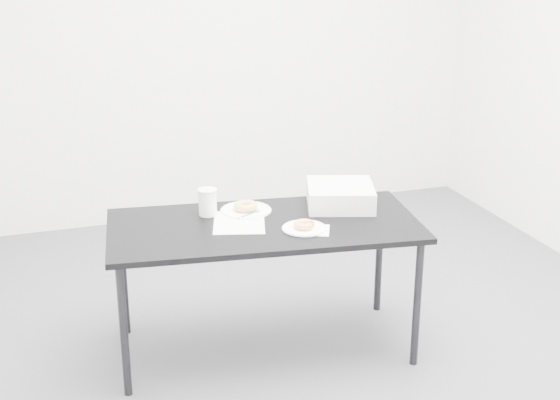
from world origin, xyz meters
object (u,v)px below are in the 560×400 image
object	(u,v)px
donut_near	(304,225)
coffee_cup	(208,202)
table	(264,233)
donut_far	(246,206)
scorecard	(239,222)
plate_far	(246,210)
plate_near	(304,228)
pen	(249,215)
bakery_box	(340,195)

from	to	relation	value
donut_near	coffee_cup	world-z (taller)	coffee_cup
table	donut_far	size ratio (longest dim) A/B	13.04
scorecard	plate_far	world-z (taller)	plate_far
donut_far	plate_near	bearing A→B (deg)	-59.46
plate_far	donut_far	distance (m)	0.02
plate_far	donut_far	bearing A→B (deg)	45.00
table	donut_far	bearing A→B (deg)	108.31
pen	donut_near	distance (m)	0.32
pen	coffee_cup	xyz separation A→B (m)	(-0.19, 0.08, 0.06)
pen	plate_far	size ratio (longest dim) A/B	0.56
scorecard	table	bearing A→B (deg)	-6.23
donut_far	bakery_box	xyz separation A→B (m)	(0.48, -0.07, 0.03)
scorecard	donut_near	size ratio (longest dim) A/B	3.12
pen	plate_near	world-z (taller)	pen
coffee_cup	plate_far	bearing A→B (deg)	-2.38
pen	plate_near	xyz separation A→B (m)	(0.20, -0.26, -0.00)
plate_near	plate_far	distance (m)	0.38
plate_near	pen	bearing A→B (deg)	127.93
donut_near	coffee_cup	bearing A→B (deg)	139.03
plate_far	coffee_cup	xyz separation A→B (m)	(-0.19, 0.01, 0.06)
plate_far	bakery_box	bearing A→B (deg)	-8.50
pen	bakery_box	size ratio (longest dim) A/B	0.43
plate_far	bakery_box	size ratio (longest dim) A/B	0.77
donut_near	coffee_cup	xyz separation A→B (m)	(-0.39, 0.34, 0.04)
pen	donut_far	size ratio (longest dim) A/B	1.20
bakery_box	plate_far	bearing A→B (deg)	-170.66
plate_far	pen	bearing A→B (deg)	-94.46
donut_far	bakery_box	world-z (taller)	bakery_box
coffee_cup	bakery_box	distance (m)	0.68
bakery_box	plate_near	bearing A→B (deg)	-120.57
plate_near	donut_far	xyz separation A→B (m)	(-0.19, 0.33, 0.02)
donut_near	coffee_cup	distance (m)	0.51
donut_far	donut_near	bearing A→B (deg)	-59.46
plate_far	donut_far	size ratio (longest dim) A/B	2.13
donut_near	donut_far	xyz separation A→B (m)	(-0.19, 0.33, 0.00)
pen	scorecard	bearing A→B (deg)	-161.43
plate_near	plate_far	size ratio (longest dim) A/B	0.83
pen	donut_near	bearing A→B (deg)	-79.35
donut_far	coffee_cup	distance (m)	0.20
plate_near	donut_near	world-z (taller)	donut_near
pen	donut_near	size ratio (longest dim) A/B	1.45
scorecard	pen	xyz separation A→B (m)	(0.07, 0.07, 0.01)
plate_near	donut_near	xyz separation A→B (m)	(0.00, 0.00, 0.02)
coffee_cup	pen	bearing A→B (deg)	-23.20
pen	plate_far	world-z (taller)	pen
table	plate_far	size ratio (longest dim) A/B	6.12
scorecard	donut_near	xyz separation A→B (m)	(0.27, -0.18, 0.02)
plate_near	plate_far	world-z (taller)	plate_near
scorecard	plate_far	bearing A→B (deg)	78.13
donut_far	bakery_box	size ratio (longest dim) A/B	0.36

